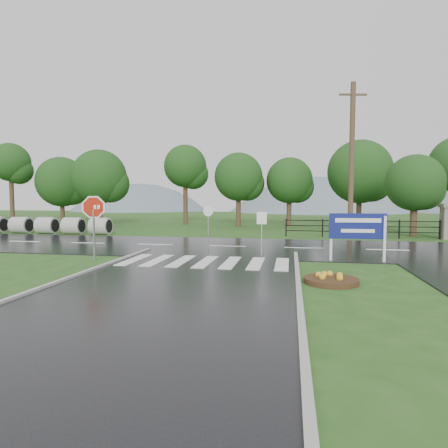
# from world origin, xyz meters

# --- Properties ---
(ground) EXTENTS (120.00, 120.00, 0.00)m
(ground) POSITION_xyz_m (0.00, 0.00, 0.00)
(ground) COLOR #244D19
(ground) RESTS_ON ground
(main_road) EXTENTS (90.00, 8.00, 0.04)m
(main_road) POSITION_xyz_m (0.00, 10.00, 0.00)
(main_road) COLOR black
(main_road) RESTS_ON ground
(crosswalk) EXTENTS (6.50, 2.80, 0.02)m
(crosswalk) POSITION_xyz_m (0.00, 5.00, 0.06)
(crosswalk) COLOR silver
(crosswalk) RESTS_ON ground
(curb_right) EXTENTS (0.15, 24.00, 0.12)m
(curb_right) POSITION_xyz_m (3.55, -4.00, 0.00)
(curb_right) COLOR #A3A39B
(curb_right) RESTS_ON ground
(fence_west) EXTENTS (9.58, 0.08, 1.20)m
(fence_west) POSITION_xyz_m (7.75, 16.00, 0.72)
(fence_west) COLOR black
(fence_west) RESTS_ON ground
(hills) EXTENTS (102.00, 48.00, 48.00)m
(hills) POSITION_xyz_m (3.49, 65.00, -15.54)
(hills) COLOR slate
(hills) RESTS_ON ground
(treeline) EXTENTS (83.20, 5.20, 10.00)m
(treeline) POSITION_xyz_m (1.00, 24.00, 0.00)
(treeline) COLOR #153C12
(treeline) RESTS_ON ground
(culvert_pipes) EXTENTS (9.70, 1.20, 1.20)m
(culvert_pipes) POSITION_xyz_m (-14.12, 15.00, 0.60)
(culvert_pipes) COLOR #9E9B93
(culvert_pipes) RESTS_ON ground
(stop_sign) EXTENTS (1.21, 0.42, 2.85)m
(stop_sign) POSITION_xyz_m (-4.66, 4.79, 1.97)
(stop_sign) COLOR #939399
(stop_sign) RESTS_ON ground
(estate_billboard) EXTENTS (2.25, 0.18, 1.97)m
(estate_billboard) POSITION_xyz_m (5.97, 6.38, 1.36)
(estate_billboard) COLOR silver
(estate_billboard) RESTS_ON ground
(flower_bed) EXTENTS (1.63, 1.63, 0.33)m
(flower_bed) POSITION_xyz_m (4.54, 2.25, 0.12)
(flower_bed) COLOR #332111
(flower_bed) RESTS_ON ground
(reg_sign_small) EXTENTS (0.44, 0.07, 1.97)m
(reg_sign_small) POSITION_xyz_m (2.05, 7.13, 1.41)
(reg_sign_small) COLOR #939399
(reg_sign_small) RESTS_ON ground
(reg_sign_round) EXTENTS (0.51, 0.09, 2.18)m
(reg_sign_round) POSITION_xyz_m (-0.74, 8.79, 1.39)
(reg_sign_round) COLOR #939399
(reg_sign_round) RESTS_ON ground
(utility_pole_east) EXTENTS (1.73, 0.45, 9.78)m
(utility_pole_east) POSITION_xyz_m (7.04, 15.50, 4.97)
(utility_pole_east) COLOR #473523
(utility_pole_east) RESTS_ON ground
(entrance_tree_left) EXTENTS (3.75, 3.75, 5.47)m
(entrance_tree_left) POSITION_xyz_m (11.40, 17.50, 3.57)
(entrance_tree_left) COLOR #3D2B1C
(entrance_tree_left) RESTS_ON ground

